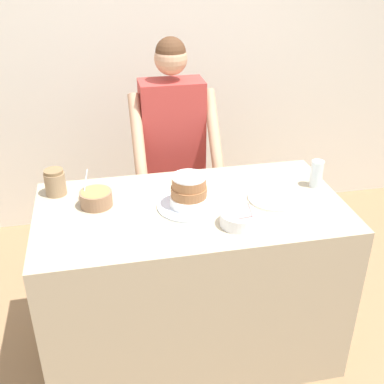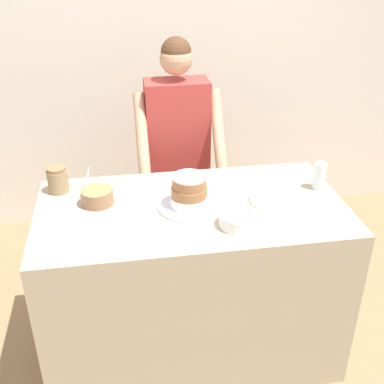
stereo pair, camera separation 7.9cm
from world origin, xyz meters
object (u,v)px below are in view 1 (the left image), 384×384
(frosting_bowl_olive, at_px, (96,198))
(ceramic_plate, at_px, (274,198))
(person_baker, at_px, (173,142))
(drinking_glass, at_px, (317,174))
(stoneware_jar, at_px, (55,182))
(frosting_bowl_pink, at_px, (239,218))
(cake, at_px, (189,194))

(frosting_bowl_olive, distance_m, ceramic_plate, 0.90)
(person_baker, distance_m, frosting_bowl_olive, 0.81)
(person_baker, xyz_separation_m, drinking_glass, (0.66, -0.66, 0.04))
(ceramic_plate, height_order, stoneware_jar, stoneware_jar)
(frosting_bowl_olive, height_order, frosting_bowl_pink, frosting_bowl_olive)
(drinking_glass, xyz_separation_m, stoneware_jar, (-1.35, 0.18, -0.00))
(ceramic_plate, distance_m, stoneware_jar, 1.12)
(person_baker, xyz_separation_m, ceramic_plate, (0.40, -0.75, -0.03))
(frosting_bowl_olive, height_order, ceramic_plate, frosting_bowl_olive)
(frosting_bowl_olive, distance_m, stoneware_jar, 0.26)
(drinking_glass, bearing_deg, person_baker, 134.91)
(frosting_bowl_olive, xyz_separation_m, drinking_glass, (1.15, -0.02, 0.03))
(drinking_glass, bearing_deg, ceramic_plate, -160.50)
(cake, height_order, drinking_glass, cake)
(frosting_bowl_pink, xyz_separation_m, stoneware_jar, (-0.84, 0.47, 0.03))
(cake, relative_size, drinking_glass, 2.19)
(frosting_bowl_pink, bearing_deg, ceramic_plate, 38.77)
(frosting_bowl_pink, relative_size, ceramic_plate, 0.66)
(person_baker, distance_m, ceramic_plate, 0.85)
(person_baker, relative_size, cake, 5.07)
(person_baker, height_order, stoneware_jar, person_baker)
(frosting_bowl_olive, relative_size, frosting_bowl_pink, 0.97)
(frosting_bowl_pink, xyz_separation_m, ceramic_plate, (0.24, 0.20, -0.03))
(drinking_glass, bearing_deg, cake, -173.41)
(person_baker, distance_m, frosting_bowl_pink, 0.96)
(frosting_bowl_olive, xyz_separation_m, ceramic_plate, (0.89, -0.12, -0.04))
(cake, xyz_separation_m, drinking_glass, (0.70, 0.08, 0.00))
(frosting_bowl_pink, height_order, stoneware_jar, frosting_bowl_pink)
(cake, relative_size, frosting_bowl_olive, 1.82)
(person_baker, relative_size, stoneware_jar, 11.67)
(ceramic_plate, bearing_deg, frosting_bowl_olive, 172.61)
(frosting_bowl_pink, bearing_deg, person_baker, 99.06)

